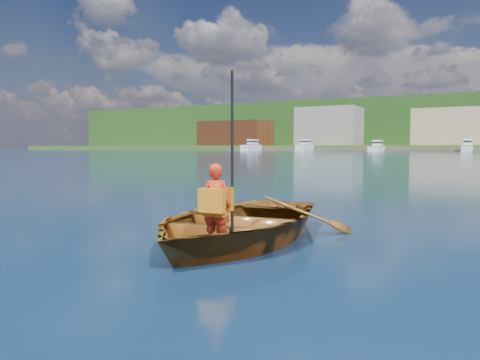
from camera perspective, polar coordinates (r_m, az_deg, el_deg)
name	(u,v)px	position (r m, az deg, el deg)	size (l,w,h in m)	color
ground	(170,243)	(6.79, -8.52, -7.55)	(600.00, 600.00, 0.00)	#133044
rowboat	(236,222)	(6.80, -0.50, -5.18)	(3.14, 4.21, 0.84)	brown
child_paddler	(217,203)	(5.88, -2.87, -2.88)	(0.40, 0.36, 2.21)	red
dock	(454,150)	(153.65, 24.63, 3.31)	(160.05, 8.53, 0.80)	brown
waterfront_buildings	(453,128)	(170.84, 24.54, 5.81)	(202.00, 16.00, 14.00)	brown
marina_yachts	(459,147)	(148.84, 25.15, 3.66)	(141.47, 11.82, 4.35)	white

